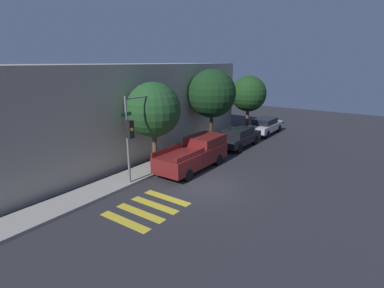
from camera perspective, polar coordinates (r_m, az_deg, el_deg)
ground_plane at (r=15.80m, az=2.46°, el=-8.22°), size 60.00×60.00×0.00m
sidewalk at (r=18.15m, az=-8.54°, el=-4.93°), size 26.00×1.82×0.14m
building_row at (r=20.54m, az=-17.67°, el=5.63°), size 26.00×6.00×6.18m
crosswalk at (r=13.78m, az=-8.49°, el=-12.10°), size 3.16×2.60×0.00m
traffic_light_pole at (r=15.72m, az=-10.96°, el=3.75°), size 2.26×0.56×4.69m
pickup_truck at (r=18.20m, az=0.52°, el=-1.83°), size 5.25×1.98×1.82m
sedan_near_corner at (r=23.11m, az=8.82°, el=1.35°), size 4.57×1.78×1.47m
sedan_middle at (r=27.80m, az=13.69°, el=3.44°), size 4.57×1.82×1.43m
tree_near_corner at (r=17.72m, az=-7.35°, el=6.46°), size 3.23×3.23×5.24m
tree_midblock at (r=22.83m, az=3.81°, el=9.56°), size 3.62×3.62×5.83m
tree_far_end at (r=28.60m, az=10.71°, el=9.37°), size 3.30×3.30×5.10m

